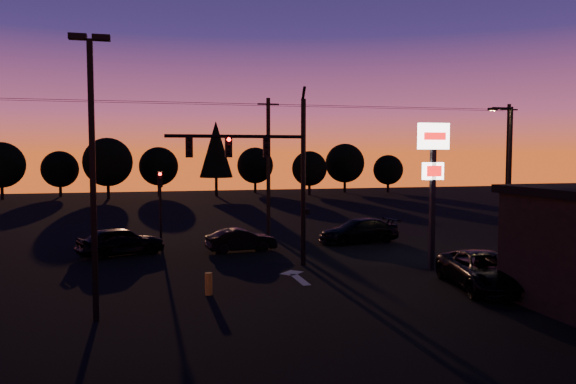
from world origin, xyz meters
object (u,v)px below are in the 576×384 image
car_mid (241,240)px  suv_parked (485,271)px  bollard (209,284)px  car_right (359,231)px  car_left (121,241)px  streetlight (508,171)px  secondary_signal (160,197)px  parking_lot_light (92,158)px  traffic_signal_mast (271,163)px  pylon_sign (433,164)px

car_mid → suv_parked: size_ratio=0.72×
bollard → car_right: (10.26, 10.36, 0.30)m
bollard → car_right: car_right is taller
car_left → suv_parked: size_ratio=0.85×
car_mid → streetlight: bearing=-108.2°
secondary_signal → parking_lot_light: size_ratio=0.48×
streetlight → car_mid: (-14.67, 3.02, -3.79)m
parking_lot_light → traffic_signal_mast: bearing=43.4°
bollard → car_mid: bearing=72.8°
traffic_signal_mast → secondary_signal: 9.19m
pylon_sign → streetlight: (6.91, 4.00, -0.49)m
pylon_sign → streetlight: streetlight is taller
traffic_signal_mast → car_left: bearing=145.0°
parking_lot_light → secondary_signal: bearing=80.2°
car_mid → pylon_sign: bearing=-138.7°
secondary_signal → suv_parked: 18.63m
car_mid → traffic_signal_mast: bearing=-178.2°
secondary_signal → car_right: secondary_signal is taller
parking_lot_light → streetlight: 23.05m
parking_lot_light → suv_parked: parking_lot_light is taller
car_left → bollard: bearing=179.9°
traffic_signal_mast → bollard: traffic_signal_mast is taller
streetlight → suv_parked: size_ratio=1.51×
pylon_sign → bollard: 11.69m
traffic_signal_mast → car_right: size_ratio=1.72×
car_right → traffic_signal_mast: bearing=-56.8°
traffic_signal_mast → car_right: 9.84m
traffic_signal_mast → car_mid: bearing=98.3°
traffic_signal_mast → car_mid: size_ratio=2.24×
streetlight → traffic_signal_mast: bearing=-173.9°
secondary_signal → streetlight: (18.91, -5.99, 1.56)m
secondary_signal → bollard: (1.41, -12.08, -2.43)m
streetlight → suv_parked: (-6.73, -7.96, -3.68)m
bollard → suv_parked: (10.76, -1.86, 0.31)m
pylon_sign → car_mid: pylon_sign is taller
parking_lot_light → pylon_sign: 15.19m
car_left → car_right: 13.84m
secondary_signal → car_right: bearing=-8.4°
parking_lot_light → pylon_sign: (14.50, 4.50, -0.36)m
secondary_signal → suv_parked: bearing=-48.9°
streetlight → bollard: 18.95m
car_left → traffic_signal_mast: bearing=-145.5°
parking_lot_light → bollard: size_ratio=10.70×
car_mid → suv_parked: bearing=-150.7°
parking_lot_light → bollard: 6.67m
streetlight → parking_lot_light: bearing=-158.3°
secondary_signal → car_mid: 5.63m
streetlight → bollard: streetlight is taller
secondary_signal → parking_lot_light: 14.90m
car_mid → suv_parked: suv_parked is taller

